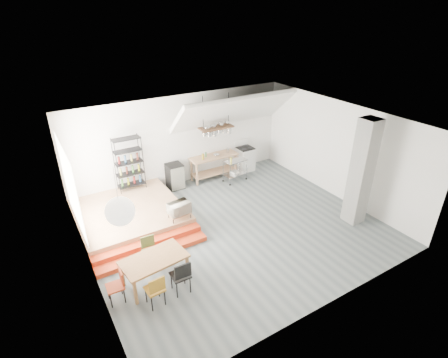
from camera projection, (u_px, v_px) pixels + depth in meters
floor at (235, 228)px, 10.28m from camera, size 8.00×8.00×0.00m
wall_back at (181, 141)px, 12.22m from camera, size 8.00×0.04×3.20m
wall_left at (83, 222)px, 7.71m from camera, size 0.04×7.00×3.20m
wall_right at (338, 151)px, 11.40m from camera, size 0.04×7.00×3.20m
ceiling at (236, 123)px, 8.83m from camera, size 8.00×7.00×0.02m
slope_ceiling at (234, 111)px, 12.16m from camera, size 4.40×1.44×1.32m
window_pane at (70, 186)px, 8.77m from camera, size 0.02×2.50×2.20m
platform at (130, 214)px, 10.56m from camera, size 3.00×3.00×0.40m
step_lower at (153, 253)px, 9.13m from camera, size 3.00×0.35×0.13m
step_upper at (148, 244)px, 9.37m from camera, size 3.00×0.35×0.27m
concrete_column at (361, 173)px, 9.93m from camera, size 0.50×0.50×3.20m
kitchen_counter at (214, 163)px, 12.91m from camera, size 1.80×0.60×0.91m
stove at (245, 158)px, 13.62m from camera, size 0.60×0.60×1.18m
pot_rack at (217, 129)px, 12.13m from camera, size 1.20×0.50×1.43m
wire_shelving at (129, 163)px, 11.19m from camera, size 0.88×0.38×1.80m
microwave_shelf at (179, 214)px, 9.96m from camera, size 0.60×0.40×0.16m
paper_lantern at (120, 211)px, 6.98m from camera, size 0.60×0.60×0.60m
dining_table at (154, 261)px, 8.02m from camera, size 1.56×0.99×0.70m
chair_mustard at (156, 288)px, 7.43m from camera, size 0.41×0.41×0.83m
chair_black at (181, 275)px, 7.76m from camera, size 0.42×0.42×0.89m
chair_olive at (149, 249)px, 8.66m from camera, size 0.38×0.38×0.79m
chair_red at (118, 283)px, 7.59m from camera, size 0.38×0.38×0.80m
rolling_cart at (235, 167)px, 12.74m from camera, size 0.90×0.57×0.83m
mini_fridge at (175, 176)px, 12.30m from camera, size 0.53×0.53×0.91m
microwave at (179, 208)px, 9.87m from camera, size 0.65×0.49×0.33m
bowl at (216, 155)px, 12.77m from camera, size 0.28×0.28×0.05m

